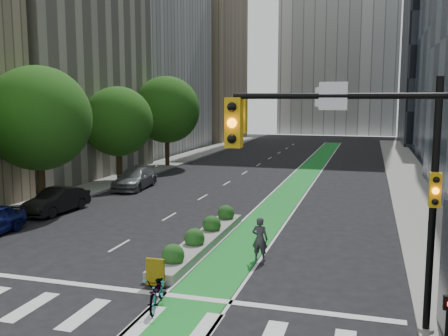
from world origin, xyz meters
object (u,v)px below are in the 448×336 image
Objects in this scene: bicycle at (158,291)px; cyclist at (260,239)px; parked_car_left_far at (135,178)px; parked_car_left_mid at (57,201)px; median_planter at (202,238)px.

bicycle is 1.12× the size of cyclist.
bicycle is at bearing -66.13° from parked_car_left_far.
parked_car_left_far is at bearing 90.07° from parked_car_left_mid.
bicycle is 22.32m from parked_car_left_far.
parked_car_left_mid reaches higher than median_planter.
cyclist reaches higher than median_planter.
cyclist is at bearing -16.62° from parked_car_left_mid.
median_planter is 1.95× the size of parked_car_left_far.
cyclist is 0.41× the size of parked_car_left_mid.
bicycle is 0.46× the size of parked_car_left_mid.
cyclist is (2.20, 5.53, 0.39)m from bicycle.
parked_car_left_far is at bearing 127.30° from median_planter.
bicycle is 5.97m from cyclist.
parked_car_left_mid is at bearing -99.06° from parked_car_left_far.
parked_car_left_far reaches higher than bicycle.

